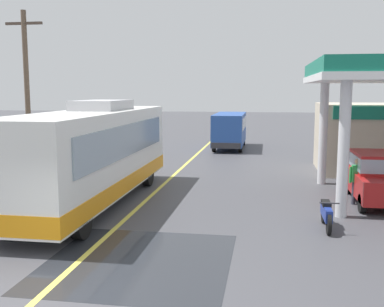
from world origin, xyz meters
name	(u,v)px	position (x,y,z in m)	size (l,w,h in m)	color
ground	(194,157)	(0.00, 20.00, 0.00)	(120.00, 120.00, 0.00)	#424247
lane_divider_stripe	(179,171)	(0.00, 15.00, 0.00)	(0.16, 50.00, 0.01)	#D8CC4C
wet_puddle_patch	(139,261)	(1.41, 2.62, 0.00)	(4.37, 4.58, 0.01)	#26282D
coach_bus_main	(94,156)	(-1.71, 7.87, 1.72)	(2.60, 11.04, 3.69)	white
car_at_pump	(376,175)	(8.32, 9.66, 1.01)	(1.70, 4.20, 1.82)	maroon
minibus_opposing_lane	(230,127)	(1.82, 24.61, 1.47)	(2.04, 6.13, 2.44)	#264C9E
motorcycle_parked_forecourt	(326,214)	(6.15, 6.07, 0.44)	(0.55, 1.80, 0.92)	black
pedestrian_near_pump	(357,179)	(7.58, 9.21, 0.93)	(0.55, 0.22, 1.66)	#33333F
utility_pole_roadside	(27,91)	(-6.84, 12.76, 4.04)	(1.80, 0.24, 7.73)	brown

